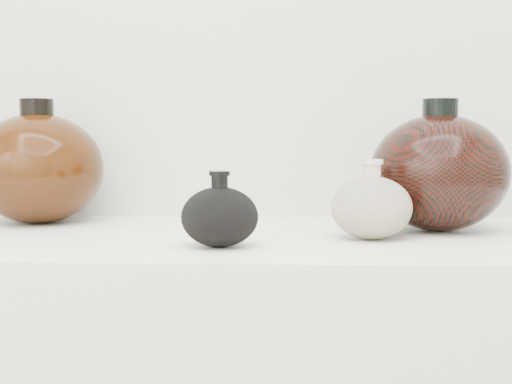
{
  "coord_description": "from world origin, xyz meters",
  "views": [
    {
      "loc": [
        0.04,
        -0.15,
        1.06
      ],
      "look_at": [
        0.0,
        0.92,
        0.97
      ],
      "focal_mm": 50.0,
      "sensor_mm": 36.0,
      "label": 1
    }
  ],
  "objects_px": {
    "black_gourd_vase": "(220,216)",
    "left_round_pot": "(38,168)",
    "cream_gourd_vase": "(371,207)",
    "right_round_pot": "(439,172)"
  },
  "relations": [
    {
      "from": "black_gourd_vase",
      "to": "right_round_pot",
      "type": "distance_m",
      "value": 0.39
    },
    {
      "from": "black_gourd_vase",
      "to": "cream_gourd_vase",
      "type": "relative_size",
      "value": 0.94
    },
    {
      "from": "left_round_pot",
      "to": "right_round_pot",
      "type": "relative_size",
      "value": 1.02
    },
    {
      "from": "cream_gourd_vase",
      "to": "left_round_pot",
      "type": "relative_size",
      "value": 0.62
    },
    {
      "from": "black_gourd_vase",
      "to": "right_round_pot",
      "type": "height_order",
      "value": "right_round_pot"
    },
    {
      "from": "black_gourd_vase",
      "to": "cream_gourd_vase",
      "type": "xyz_separation_m",
      "value": [
        0.22,
        0.08,
        0.01
      ]
    },
    {
      "from": "right_round_pot",
      "to": "cream_gourd_vase",
      "type": "bearing_deg",
      "value": -141.07
    },
    {
      "from": "cream_gourd_vase",
      "to": "right_round_pot",
      "type": "distance_m",
      "value": 0.16
    },
    {
      "from": "black_gourd_vase",
      "to": "left_round_pot",
      "type": "relative_size",
      "value": 0.58
    },
    {
      "from": "cream_gourd_vase",
      "to": "left_round_pot",
      "type": "distance_m",
      "value": 0.59
    }
  ]
}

